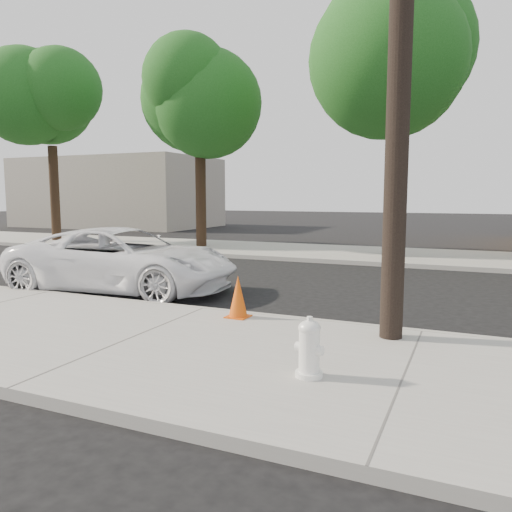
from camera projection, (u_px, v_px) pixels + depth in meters
name	position (u px, v px, depth m)	size (l,w,h in m)	color
ground	(249.00, 295.00, 11.48)	(120.00, 120.00, 0.00)	black
near_sidewalk	(132.00, 342.00, 7.57)	(90.00, 4.40, 0.15)	gray
far_sidewalk	(341.00, 253.00, 19.20)	(90.00, 5.00, 0.15)	gray
curb_near	(204.00, 312.00, 9.57)	(90.00, 0.12, 0.16)	#9E9B93
building_far	(118.00, 193.00, 37.36)	(14.00, 8.00, 5.00)	gray
utility_pole	(401.00, 23.00, 7.02)	(1.40, 0.34, 9.00)	black
tree_a	(51.00, 105.00, 23.36)	(4.65, 4.50, 9.00)	black
tree_b	(202.00, 101.00, 20.39)	(4.34, 4.20, 8.45)	black
tree_c	(404.00, 57.00, 16.70)	(4.96, 4.80, 9.55)	black
police_cruiser	(123.00, 260.00, 11.93)	(2.54, 5.50, 1.53)	white
fire_hydrant	(309.00, 350.00, 5.88)	(0.37, 0.33, 0.68)	white
traffic_cone	(238.00, 297.00, 8.78)	(0.40, 0.40, 0.74)	#DB500B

